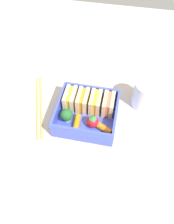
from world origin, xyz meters
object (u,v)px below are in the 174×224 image
broccoli_floret (67,115)px  strawberry_far_left (93,122)px  folded_napkin (90,180)px  sandwich_center_right (108,104)px  carrot_stick_left (77,123)px  carrot_stick_far_left (104,128)px  sandwich_center (95,102)px  chopstick_pair (39,105)px  sandwich_left (70,99)px  sandwich_center_left (83,101)px  drinking_glass (145,94)px

broccoli_floret → strawberry_far_left: bearing=-1.0°
folded_napkin → broccoli_floret: bearing=122.2°
sandwich_center_right → carrot_stick_left: 9.44cm
strawberry_far_left → carrot_stick_far_left: (3.09, -0.88, -0.83)cm
sandwich_center → chopstick_pair: bearing=-174.8°
sandwich_left → broccoli_floret: (0.39, -5.39, 0.01)cm
sandwich_center_left → carrot_stick_left: 6.35cm
sandwich_center → carrot_stick_far_left: 7.38cm
sandwich_left → chopstick_pair: 9.37cm
sandwich_center → carrot_stick_left: size_ratio=1.19×
sandwich_left → carrot_stick_left: (3.04, -6.14, -1.59)cm
strawberry_far_left → sandwich_center: bearing=92.8°
sandwich_center_left → drinking_glass: size_ratio=0.74×
sandwich_center → folded_napkin: bearing=-83.2°
drinking_glass → folded_napkin: (-10.07, -24.02, -3.62)cm
carrot_stick_left → broccoli_floret: bearing=164.3°
sandwich_center → folded_napkin: sandwich_center is taller
broccoli_floret → carrot_stick_left: broccoli_floret is taller
broccoli_floret → sandwich_center_left: bearing=61.3°
carrot_stick_left → carrot_stick_far_left: (7.02, -0.25, 0.04)cm
carrot_stick_left → strawberry_far_left: size_ratio=1.33×
strawberry_far_left → drinking_glass: drinking_glass is taller
sandwich_center → strawberry_far_left: 5.56cm
broccoli_floret → carrot_stick_far_left: bearing=-5.9°
sandwich_center_left → strawberry_far_left: bearing=-56.7°
sandwich_left → carrot_stick_far_left: 12.01cm
sandwich_left → carrot_stick_left: 7.03cm
drinking_glass → sandwich_center_left: bearing=-162.2°
broccoli_floret → chopstick_pair: 10.43cm
carrot_stick_left → chopstick_pair: 12.76cm
carrot_stick_left → chopstick_pair: bearing=158.0°
sandwich_center_left → sandwich_center_right: size_ratio=1.00×
chopstick_pair → drinking_glass: (27.71, 6.43, 3.47)cm
sandwich_center_left → chopstick_pair: bearing=-173.4°
broccoli_floret → carrot_stick_left: size_ratio=0.85×
sandwich_center_right → chopstick_pair: size_ratio=0.27×
sandwich_center → chopstick_pair: (-15.39, -1.39, -3.19)cm
sandwich_left → sandwich_center: (6.69, 0.00, 0.00)cm
sandwich_center_left → chopstick_pair: sandwich_center_left is taller
carrot_stick_far_left → drinking_glass: 14.63cm
sandwich_left → chopstick_pair: (-8.70, -1.39, -3.19)cm
strawberry_far_left → chopstick_pair: (-15.66, 4.11, -2.46)cm
broccoli_floret → strawberry_far_left: size_ratio=1.13×
sandwich_left → sandwich_center_right: bearing=0.0°
sandwich_center → broccoli_floret: bearing=-139.4°
sandwich_center_right → broccoli_floret: sandwich_center_right is taller
chopstick_pair → sandwich_center_right: bearing=4.2°
carrot_stick_far_left → sandwich_left: bearing=147.6°
sandwich_center_right → carrot_stick_far_left: 6.57cm
broccoli_floret → sandwich_center: bearing=40.6°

